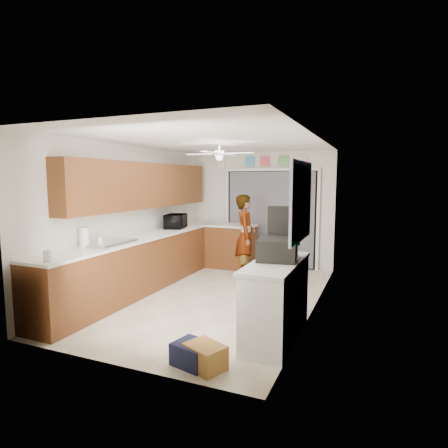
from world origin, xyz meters
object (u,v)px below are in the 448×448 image
(soap_bottle, at_px, (85,238))
(paper_towel_roll, at_px, (84,237))
(cardboard_box, at_px, (205,357))
(dog, at_px, (275,264))
(navy_crate, at_px, (193,354))
(microwave, at_px, (176,221))
(suitcase, at_px, (278,249))
(man, at_px, (245,236))

(soap_bottle, distance_m, paper_towel_roll, 0.03)
(paper_towel_roll, xyz_separation_m, cardboard_box, (2.32, -0.86, -0.96))
(soap_bottle, distance_m, dog, 3.66)
(dog, bearing_deg, navy_crate, -94.99)
(microwave, bearing_deg, navy_crate, -160.85)
(dog, bearing_deg, soap_bottle, -132.00)
(microwave, relative_size, suitcase, 0.84)
(man, height_order, dog, man)
(navy_crate, bearing_deg, cardboard_box, -7.74)
(suitcase, xyz_separation_m, man, (-1.27, 2.42, -0.26))
(navy_crate, xyz_separation_m, man, (-0.68, 3.55, 0.69))
(microwave, xyz_separation_m, paper_towel_roll, (-0.16, -2.33, 0.00))
(paper_towel_roll, bearing_deg, man, 61.10)
(soap_bottle, relative_size, paper_towel_roll, 0.93)
(cardboard_box, bearing_deg, microwave, 124.18)
(microwave, bearing_deg, dog, -85.02)
(suitcase, relative_size, cardboard_box, 1.53)
(suitcase, distance_m, navy_crate, 1.59)
(paper_towel_roll, relative_size, navy_crate, 0.75)
(cardboard_box, bearing_deg, navy_crate, 172.26)
(paper_towel_roll, distance_m, suitcase, 2.78)
(soap_bottle, distance_m, navy_crate, 2.53)
(paper_towel_roll, relative_size, cardboard_box, 0.72)
(dog, bearing_deg, cardboard_box, -92.72)
(microwave, relative_size, navy_crate, 1.34)
(paper_towel_roll, bearing_deg, navy_crate, -21.13)
(cardboard_box, bearing_deg, soap_bottle, 159.26)
(suitcase, relative_size, navy_crate, 1.59)
(cardboard_box, height_order, man, man)
(suitcase, bearing_deg, man, 109.10)
(microwave, bearing_deg, soap_bottle, 162.62)
(paper_towel_roll, relative_size, man, 0.18)
(microwave, height_order, navy_crate, microwave)
(navy_crate, bearing_deg, suitcase, 62.11)
(navy_crate, distance_m, man, 3.68)
(microwave, relative_size, dog, 0.84)
(microwave, xyz_separation_m, man, (1.33, 0.38, -0.27))
(paper_towel_roll, distance_m, dog, 3.67)
(microwave, bearing_deg, suitcase, -141.41)
(navy_crate, height_order, man, man)
(microwave, distance_m, cardboard_box, 3.97)
(suitcase, height_order, cardboard_box, suitcase)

